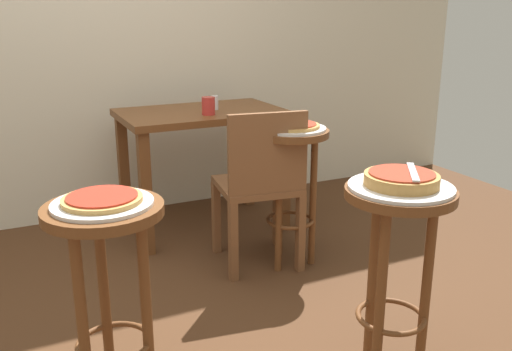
{
  "coord_description": "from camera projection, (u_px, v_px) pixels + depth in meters",
  "views": [
    {
      "loc": [
        -0.49,
        -2.0,
        1.32
      ],
      "look_at": [
        0.47,
        -0.02,
        0.66
      ],
      "focal_mm": 39.15,
      "sensor_mm": 36.0,
      "label": 1
    }
  ],
  "objects": [
    {
      "name": "serving_plate_leftside",
      "position": [
        292.0,
        128.0,
        2.82
      ],
      "size": [
        0.35,
        0.35,
        0.01
      ],
      "primitive_type": "cylinder",
      "color": "silver",
      "rests_on": "stool_leftside"
    },
    {
      "name": "pizza_foreground",
      "position": [
        401.0,
        179.0,
        1.89
      ],
      "size": [
        0.25,
        0.25,
        0.05
      ],
      "color": "#B78442",
      "rests_on": "serving_plate_foreground"
    },
    {
      "name": "dining_table",
      "position": [
        202.0,
        132.0,
        3.37
      ],
      "size": [
        0.96,
        0.62,
        0.74
      ],
      "color": "brown",
      "rests_on": "ground_plane"
    },
    {
      "name": "stool_middle",
      "position": [
        107.0,
        263.0,
        1.79
      ],
      "size": [
        0.38,
        0.38,
        0.74
      ],
      "color": "brown",
      "rests_on": "ground_plane"
    },
    {
      "name": "ground_plane",
      "position": [
        152.0,
        342.0,
        2.31
      ],
      "size": [
        6.0,
        6.0,
        0.0
      ],
      "primitive_type": "plane",
      "color": "#4C2D19"
    },
    {
      "name": "serving_plate_middle",
      "position": [
        103.0,
        204.0,
        1.73
      ],
      "size": [
        0.32,
        0.32,
        0.01
      ],
      "primitive_type": "cylinder",
      "color": "silver",
      "rests_on": "stool_middle"
    },
    {
      "name": "pizza_middle",
      "position": [
        102.0,
        199.0,
        1.73
      ],
      "size": [
        0.25,
        0.25,
        0.02
      ],
      "color": "tan",
      "rests_on": "serving_plate_middle"
    },
    {
      "name": "stool_foreground",
      "position": [
        396.0,
        242.0,
        1.95
      ],
      "size": [
        0.38,
        0.38,
        0.74
      ],
      "color": "brown",
      "rests_on": "ground_plane"
    },
    {
      "name": "pizza_leftside",
      "position": [
        292.0,
        125.0,
        2.82
      ],
      "size": [
        0.28,
        0.28,
        0.02
      ],
      "color": "tan",
      "rests_on": "serving_plate_leftside"
    },
    {
      "name": "cup_near_edge",
      "position": [
        208.0,
        106.0,
        3.19
      ],
      "size": [
        0.08,
        0.08,
        0.1
      ],
      "primitive_type": "cylinder",
      "color": "red",
      "rests_on": "dining_table"
    },
    {
      "name": "condiment_shaker",
      "position": [
        215.0,
        103.0,
        3.35
      ],
      "size": [
        0.04,
        0.04,
        0.08
      ],
      "primitive_type": "cylinder",
      "color": "white",
      "rests_on": "dining_table"
    },
    {
      "name": "wooden_chair",
      "position": [
        261.0,
        183.0,
        2.86
      ],
      "size": [
        0.45,
        0.45,
        0.85
      ],
      "color": "brown",
      "rests_on": "ground_plane"
    },
    {
      "name": "pizza_server_knife",
      "position": [
        413.0,
        172.0,
        1.87
      ],
      "size": [
        0.15,
        0.19,
        0.01
      ],
      "primitive_type": "cube",
      "rotation": [
        0.0,
        0.0,
        0.95
      ],
      "color": "silver",
      "rests_on": "pizza_foreground"
    },
    {
      "name": "stool_leftside",
      "position": [
        291.0,
        167.0,
        2.88
      ],
      "size": [
        0.38,
        0.38,
        0.74
      ],
      "color": "brown",
      "rests_on": "ground_plane"
    },
    {
      "name": "serving_plate_foreground",
      "position": [
        401.0,
        187.0,
        1.89
      ],
      "size": [
        0.36,
        0.36,
        0.01
      ],
      "primitive_type": "cylinder",
      "color": "silver",
      "rests_on": "stool_foreground"
    }
  ]
}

